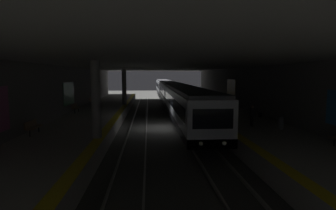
# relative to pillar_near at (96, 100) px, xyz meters

# --- Properties ---
(ground_plane) EXTENTS (120.00, 120.00, 0.00)m
(ground_plane) POSITION_rel_pillar_near_xyz_m (8.00, -4.35, -3.33)
(ground_plane) COLOR #42423F
(track_left) EXTENTS (60.00, 1.53, 0.16)m
(track_left) POSITION_rel_pillar_near_xyz_m (8.00, -6.55, -3.25)
(track_left) COLOR gray
(track_left) RESTS_ON ground
(track_right) EXTENTS (60.00, 1.53, 0.16)m
(track_right) POSITION_rel_pillar_near_xyz_m (8.00, -2.15, -3.25)
(track_right) COLOR gray
(track_right) RESTS_ON ground
(platform_left) EXTENTS (60.00, 5.30, 1.06)m
(platform_left) POSITION_rel_pillar_near_xyz_m (8.00, -10.90, -2.80)
(platform_left) COLOR #A8A59E
(platform_left) RESTS_ON ground
(platform_right) EXTENTS (60.00, 5.30, 1.06)m
(platform_right) POSITION_rel_pillar_near_xyz_m (8.00, 2.20, -2.80)
(platform_right) COLOR #A8A59E
(platform_right) RESTS_ON ground
(wall_left) EXTENTS (60.00, 0.56, 5.60)m
(wall_left) POSITION_rel_pillar_near_xyz_m (8.01, -13.80, -0.52)
(wall_left) COLOR slate
(wall_left) RESTS_ON ground
(wall_right) EXTENTS (60.00, 0.56, 5.60)m
(wall_right) POSITION_rel_pillar_near_xyz_m (8.02, 5.10, -0.52)
(wall_right) COLOR slate
(wall_right) RESTS_ON ground
(ceiling_slab) EXTENTS (60.00, 19.40, 0.40)m
(ceiling_slab) POSITION_rel_pillar_near_xyz_m (8.00, -4.35, 2.47)
(ceiling_slab) COLOR beige
(ceiling_slab) RESTS_ON wall_left
(pillar_near) EXTENTS (0.56, 0.56, 4.55)m
(pillar_near) POSITION_rel_pillar_near_xyz_m (0.00, 0.00, 0.00)
(pillar_near) COLOR gray
(pillar_near) RESTS_ON platform_right
(pillar_far) EXTENTS (0.56, 0.56, 4.55)m
(pillar_far) POSITION_rel_pillar_near_xyz_m (18.54, 0.00, 0.00)
(pillar_far) COLOR gray
(pillar_far) RESTS_ON platform_right
(metro_train) EXTENTS (60.05, 2.83, 3.49)m
(metro_train) POSITION_rel_pillar_near_xyz_m (28.16, -6.55, -1.30)
(metro_train) COLOR #B7BCC6
(metro_train) RESTS_ON track_left
(bench_right_near) EXTENTS (1.70, 0.47, 0.86)m
(bench_right_near) POSITION_rel_pillar_near_xyz_m (1.19, 4.18, -1.75)
(bench_right_near) COLOR #262628
(bench_right_near) RESTS_ON platform_right
(bench_right_mid) EXTENTS (1.70, 0.47, 0.86)m
(bench_right_mid) POSITION_rel_pillar_near_xyz_m (11.31, 4.18, -1.75)
(bench_right_mid) COLOR #262628
(bench_right_mid) RESTS_ON platform_right
(bench_right_far) EXTENTS (1.70, 0.47, 0.86)m
(bench_right_far) POSITION_rel_pillar_near_xyz_m (19.15, 4.18, -1.75)
(bench_right_far) COLOR #262628
(bench_right_far) RESTS_ON platform_right
(person_waiting_near) EXTENTS (0.60, 0.24, 1.74)m
(person_waiting_near) POSITION_rel_pillar_near_xyz_m (8.19, 1.82, -1.33)
(person_waiting_near) COLOR black
(person_waiting_near) RESTS_ON platform_right
(person_walking_mid) EXTENTS (0.60, 0.22, 1.55)m
(person_walking_mid) POSITION_rel_pillar_near_xyz_m (20.12, -9.57, -1.44)
(person_walking_mid) COLOR black
(person_walking_mid) RESTS_ON platform_left
(person_standing_far) EXTENTS (0.60, 0.22, 1.54)m
(person_standing_far) POSITION_rel_pillar_near_xyz_m (2.86, -10.56, -1.45)
(person_standing_far) COLOR black
(person_standing_far) RESTS_ON platform_left
(backpack_on_floor) EXTENTS (0.30, 0.20, 0.40)m
(backpack_on_floor) POSITION_rel_pillar_near_xyz_m (6.93, -12.88, -2.08)
(backpack_on_floor) COLOR black
(backpack_on_floor) RESTS_ON platform_left
(trash_bin) EXTENTS (0.44, 0.44, 0.85)m
(trash_bin) POSITION_rel_pillar_near_xyz_m (1.76, -12.15, -1.85)
(trash_bin) COLOR #595B5E
(trash_bin) RESTS_ON platform_left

